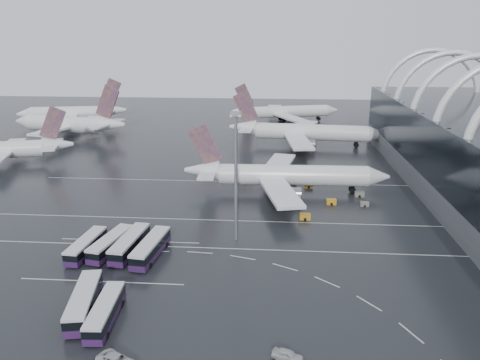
# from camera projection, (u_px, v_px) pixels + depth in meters

# --- Properties ---
(ground) EXTENTS (420.00, 420.00, 0.00)m
(ground) POSITION_uv_depth(u_px,v_px,m) (250.00, 245.00, 91.82)
(ground) COLOR black
(ground) RESTS_ON ground
(lane_marking_near) EXTENTS (120.00, 0.25, 0.01)m
(lane_marking_near) POSITION_uv_depth(u_px,v_px,m) (249.00, 249.00, 89.92)
(lane_marking_near) COLOR beige
(lane_marking_near) RESTS_ON ground
(lane_marking_mid) EXTENTS (120.00, 0.25, 0.01)m
(lane_marking_mid) POSITION_uv_depth(u_px,v_px,m) (253.00, 221.00, 103.22)
(lane_marking_mid) COLOR beige
(lane_marking_mid) RESTS_ON ground
(lane_marking_far) EXTENTS (120.00, 0.25, 0.01)m
(lane_marking_far) POSITION_uv_depth(u_px,v_px,m) (257.00, 182.00, 129.82)
(lane_marking_far) COLOR beige
(lane_marking_far) RESTS_ON ground
(bus_bay_line_south) EXTENTS (28.00, 0.25, 0.01)m
(bus_bay_line_south) POSITION_uv_depth(u_px,v_px,m) (101.00, 281.00, 78.31)
(bus_bay_line_south) COLOR beige
(bus_bay_line_south) RESTS_ON ground
(bus_bay_line_north) EXTENTS (28.00, 0.25, 0.01)m
(bus_bay_line_north) POSITION_uv_depth(u_px,v_px,m) (130.00, 241.00, 93.51)
(bus_bay_line_north) COLOR beige
(bus_bay_line_north) RESTS_ON ground
(airliner_main) EXTENTS (52.72, 46.40, 17.91)m
(airliner_main) POSITION_uv_depth(u_px,v_px,m) (282.00, 176.00, 120.68)
(airliner_main) COLOR white
(airliner_main) RESTS_ON ground
(airliner_gate_b) EXTENTS (56.65, 50.68, 19.66)m
(airliner_gate_b) POSITION_uv_depth(u_px,v_px,m) (303.00, 132.00, 170.02)
(airliner_gate_b) COLOR white
(airliner_gate_b) RESTS_ON ground
(airliner_gate_c) EXTENTS (49.86, 45.31, 17.96)m
(airliner_gate_c) POSITION_uv_depth(u_px,v_px,m) (284.00, 112.00, 215.59)
(airliner_gate_c) COLOR white
(airliner_gate_c) RESTS_ON ground
(jet_remote_west) EXTENTS (41.21, 33.44, 18.09)m
(jet_remote_west) POSITION_uv_depth(u_px,v_px,m) (8.00, 150.00, 146.38)
(jet_remote_west) COLOR white
(jet_remote_west) RESTS_ON ground
(jet_remote_mid) EXTENTS (49.26, 39.89, 21.50)m
(jet_remote_mid) POSITION_uv_depth(u_px,v_px,m) (71.00, 124.00, 181.40)
(jet_remote_mid) COLOR white
(jet_remote_mid) RESTS_ON ground
(jet_remote_far) EXTENTS (47.50, 38.43, 20.70)m
(jet_remote_far) POSITION_uv_depth(u_px,v_px,m) (74.00, 113.00, 207.17)
(jet_remote_far) COLOR white
(jet_remote_far) RESTS_ON ground
(bus_row_near_a) EXTENTS (3.90, 12.60, 3.05)m
(bus_row_near_a) POSITION_uv_depth(u_px,v_px,m) (86.00, 246.00, 87.62)
(bus_row_near_a) COLOR #301543
(bus_row_near_a) RESTS_ON ground
(bus_row_near_b) EXTENTS (5.35, 13.13, 3.15)m
(bus_row_near_b) POSITION_uv_depth(u_px,v_px,m) (111.00, 244.00, 88.27)
(bus_row_near_b) COLOR #301543
(bus_row_near_b) RESTS_ON ground
(bus_row_near_c) EXTENTS (4.44, 13.79, 3.34)m
(bus_row_near_c) POSITION_uv_depth(u_px,v_px,m) (130.00, 244.00, 88.00)
(bus_row_near_c) COLOR #301543
(bus_row_near_c) RESTS_ON ground
(bus_row_near_d) EXTENTS (4.60, 13.85, 3.35)m
(bus_row_near_d) POSITION_uv_depth(u_px,v_px,m) (151.00, 248.00, 86.40)
(bus_row_near_d) COLOR #301543
(bus_row_near_d) RESTS_ON ground
(bus_row_far_b) EXTENTS (5.47, 14.04, 3.38)m
(bus_row_far_b) POSITION_uv_depth(u_px,v_px,m) (84.00, 301.00, 69.16)
(bus_row_far_b) COLOR #301543
(bus_row_far_b) RESTS_ON ground
(bus_row_far_c) EXTENTS (3.48, 12.47, 3.04)m
(bus_row_far_c) POSITION_uv_depth(u_px,v_px,m) (105.00, 311.00, 67.03)
(bus_row_far_c) COLOR #301543
(bus_row_far_c) RESTS_ON ground
(van_curve_b) EXTENTS (4.41, 3.05, 1.40)m
(van_curve_b) POSITION_uv_depth(u_px,v_px,m) (288.00, 355.00, 59.42)
(van_curve_b) COLOR #BDBDBD
(van_curve_b) RESTS_ON ground
(floodlight_mast) EXTENTS (1.98, 1.98, 25.86)m
(floodlight_mast) POSITION_uv_depth(u_px,v_px,m) (236.00, 162.00, 89.17)
(floodlight_mast) COLOR gray
(floodlight_mast) RESTS_ON ground
(gse_cart_belly_a) EXTENTS (2.32, 1.37, 1.27)m
(gse_cart_belly_a) POSITION_uv_depth(u_px,v_px,m) (331.00, 202.00, 113.20)
(gse_cart_belly_a) COLOR orange
(gse_cart_belly_a) RESTS_ON ground
(gse_cart_belly_b) EXTENTS (2.39, 1.41, 1.31)m
(gse_cart_belly_b) POSITION_uv_depth(u_px,v_px,m) (359.00, 194.00, 118.49)
(gse_cart_belly_b) COLOR slate
(gse_cart_belly_b) RESTS_ON ground
(gse_cart_belly_c) EXTENTS (2.40, 1.42, 1.31)m
(gse_cart_belly_c) POSITION_uv_depth(u_px,v_px,m) (305.00, 217.00, 104.04)
(gse_cart_belly_c) COLOR orange
(gse_cart_belly_c) RESTS_ON ground
(gse_cart_belly_d) EXTENTS (1.98, 1.17, 1.08)m
(gse_cart_belly_d) POSITION_uv_depth(u_px,v_px,m) (365.00, 204.00, 111.94)
(gse_cart_belly_d) COLOR slate
(gse_cart_belly_d) RESTS_ON ground
(gse_cart_belly_e) EXTENTS (2.12, 1.25, 1.16)m
(gse_cart_belly_e) POSITION_uv_depth(u_px,v_px,m) (309.00, 185.00, 125.43)
(gse_cart_belly_e) COLOR orange
(gse_cart_belly_e) RESTS_ON ground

